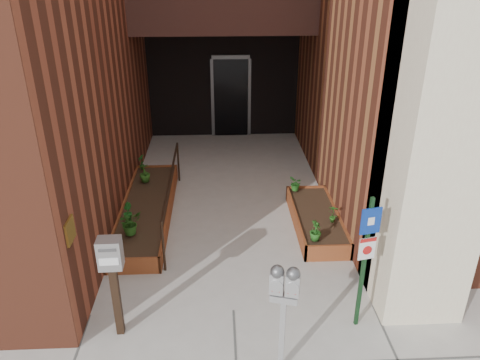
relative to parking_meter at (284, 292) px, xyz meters
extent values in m
plane|color=#9E9991|center=(-0.53, 1.05, -1.16)|extent=(80.00, 80.00, 0.00)
cube|color=beige|center=(2.02, 1.25, 1.04)|extent=(1.10, 1.20, 4.40)
cube|color=black|center=(-0.53, 8.45, 0.34)|extent=(4.00, 0.30, 3.00)
cube|color=black|center=(-0.33, 8.27, -0.11)|extent=(0.90, 0.06, 2.10)
cube|color=#B79338|center=(-2.52, 0.85, 0.34)|extent=(0.04, 0.30, 0.30)
cube|color=maroon|center=(-2.08, 1.97, -1.01)|extent=(0.90, 0.04, 0.30)
cube|color=maroon|center=(-2.08, 5.53, -1.01)|extent=(0.90, 0.04, 0.30)
cube|color=maroon|center=(-2.51, 3.75, -1.01)|extent=(0.04, 3.60, 0.30)
cube|color=maroon|center=(-1.65, 3.75, -1.01)|extent=(0.04, 3.60, 0.30)
cube|color=black|center=(-2.08, 3.75, -1.03)|extent=(0.82, 3.52, 0.26)
cube|color=maroon|center=(1.07, 2.17, -1.01)|extent=(0.80, 0.04, 0.30)
cube|color=maroon|center=(1.07, 4.33, -1.01)|extent=(0.80, 0.04, 0.30)
cube|color=maroon|center=(0.69, 3.25, -1.01)|extent=(0.04, 2.20, 0.30)
cube|color=maroon|center=(1.45, 3.25, -1.01)|extent=(0.04, 2.20, 0.30)
cube|color=black|center=(1.07, 3.25, -1.03)|extent=(0.72, 2.12, 0.26)
cylinder|color=black|center=(-1.58, 2.05, -0.71)|extent=(0.04, 0.04, 0.90)
cylinder|color=black|center=(-1.58, 5.35, -0.71)|extent=(0.04, 0.04, 0.90)
cylinder|color=black|center=(-1.58, 3.70, -0.28)|extent=(0.04, 3.30, 0.04)
cube|color=#ABABAE|center=(0.00, 0.00, -0.64)|extent=(0.08, 0.08, 1.03)
cube|color=#ABABAE|center=(0.00, 0.00, -0.08)|extent=(0.33, 0.20, 0.08)
cube|color=#ABABAE|center=(-0.08, 0.02, 0.11)|extent=(0.18, 0.14, 0.27)
sphere|color=#59595B|center=(-0.08, 0.02, 0.26)|extent=(0.15, 0.15, 0.15)
cube|color=white|center=(-0.10, -0.03, 0.13)|extent=(0.09, 0.03, 0.05)
cube|color=#B21414|center=(-0.10, -0.03, 0.04)|extent=(0.09, 0.03, 0.03)
cube|color=#ABABAE|center=(0.08, -0.02, 0.11)|extent=(0.18, 0.14, 0.27)
sphere|color=#59595B|center=(0.08, -0.02, 0.26)|extent=(0.15, 0.15, 0.15)
cube|color=white|center=(0.07, -0.08, 0.13)|extent=(0.09, 0.03, 0.05)
cube|color=#B21414|center=(0.07, -0.08, 0.04)|extent=(0.09, 0.03, 0.03)
cube|color=#123217|center=(1.12, 0.71, -0.19)|extent=(0.05, 0.05, 1.94)
cube|color=navy|center=(1.12, 0.68, 0.48)|extent=(0.26, 0.07, 0.35)
cube|color=white|center=(1.12, 0.68, 0.48)|extent=(0.09, 0.03, 0.11)
cube|color=white|center=(1.12, 0.68, 0.08)|extent=(0.22, 0.06, 0.31)
cube|color=#B21414|center=(1.12, 0.68, 0.21)|extent=(0.22, 0.06, 0.05)
cylinder|color=#B21414|center=(1.13, 0.67, 0.06)|extent=(0.12, 0.04, 0.12)
cube|color=black|center=(-2.04, 0.70, -0.63)|extent=(0.10, 0.10, 1.06)
cube|color=#A9A9AC|center=(-2.04, 0.70, 0.10)|extent=(0.29, 0.22, 0.41)
cube|color=#59595B|center=(-2.04, 0.59, 0.21)|extent=(0.21, 0.01, 0.04)
cube|color=white|center=(-2.04, 0.59, 0.05)|extent=(0.23, 0.01, 0.10)
imported|color=#235217|center=(-2.20, 2.69, -0.65)|extent=(0.52, 0.52, 0.41)
imported|color=#185418|center=(-2.32, 3.13, -0.69)|extent=(0.24, 0.24, 0.34)
imported|color=#275618|center=(-2.23, 4.72, -0.66)|extent=(0.28, 0.28, 0.39)
imported|color=#175017|center=(-2.38, 5.35, -0.69)|extent=(0.22, 0.22, 0.34)
imported|color=#1E5017|center=(0.86, 2.35, -0.68)|extent=(0.25, 0.25, 0.35)
imported|color=#265F1B|center=(1.28, 2.90, -0.69)|extent=(0.23, 0.23, 0.34)
imported|color=#205D1A|center=(0.82, 4.15, -0.71)|extent=(0.27, 0.27, 0.30)
camera|label=1|loc=(-0.69, -4.10, 3.35)|focal=35.00mm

